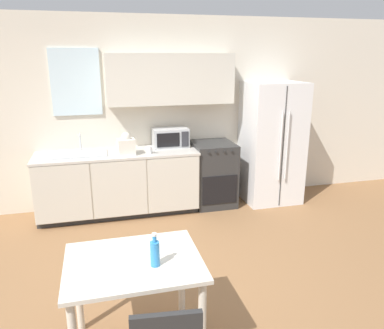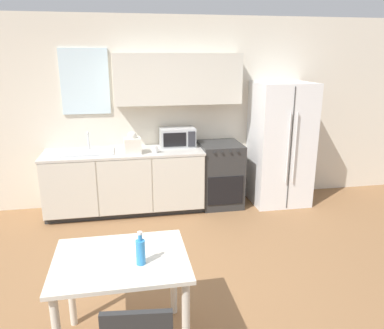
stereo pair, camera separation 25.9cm
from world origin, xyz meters
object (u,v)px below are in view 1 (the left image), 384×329
Objects in this scene: oven_range at (213,174)px; drink_bottle at (155,253)px; coffee_mug at (150,150)px; dining_table at (134,276)px; refrigerator at (272,143)px; microwave at (170,138)px.

drink_bottle is at bearing -115.18° from oven_range.
coffee_mug reaches higher than oven_range.
oven_range reaches higher than dining_table.
refrigerator is 1.87m from coffee_mug.
oven_range is at bearing 177.55° from refrigerator.
dining_table is (-2.34, -2.61, -0.27)m from refrigerator.
dining_table is at bearing 144.31° from drink_bottle.
coffee_mug is at bearing 82.60° from drink_bottle.
refrigerator is 3.58× the size of microwave.
microwave is 4.63× the size of coffee_mug.
oven_range is at bearing 64.82° from drink_bottle.
microwave is 2.03× the size of drink_bottle.
drink_bottle is at bearing -128.94° from refrigerator.
refrigerator is 7.27× the size of drink_bottle.
refrigerator is at bearing -2.45° from oven_range.
microwave is at bearing 173.58° from refrigerator.
coffee_mug is (-1.86, -0.15, 0.04)m from refrigerator.
refrigerator is 3.52m from dining_table.
coffee_mug is at bearing -169.16° from oven_range.
drink_bottle is (-1.29, -2.75, 0.39)m from oven_range.
dining_table is at bearing -100.89° from coffee_mug.
drink_bottle reaches higher than oven_range.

